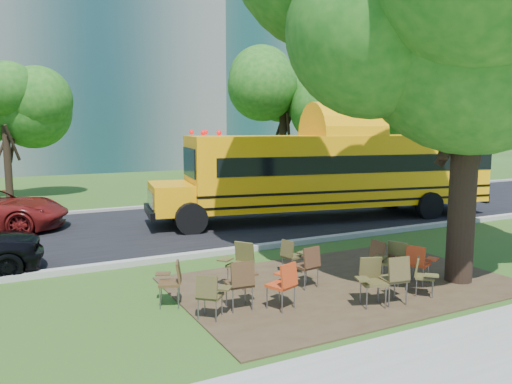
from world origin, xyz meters
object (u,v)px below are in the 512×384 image
chair_3 (371,277)px  chair_9 (240,260)px  chair_4 (396,274)px  chair_6 (394,258)px  chair_10 (292,253)px  school_bus (338,171)px  chair_11 (308,262)px  chair_5 (423,273)px  chair_1 (210,292)px  chair_7 (419,261)px  chair_8 (172,278)px  chair_2 (284,281)px  chair_12 (382,256)px  chair_0 (242,279)px

chair_3 → chair_9: bearing=-31.3°
chair_4 → chair_6: chair_4 is taller
chair_6 → chair_10: 2.21m
chair_4 → chair_9: 3.12m
school_bus → chair_9: school_bus is taller
chair_11 → chair_5: bearing=-48.9°
chair_9 → chair_10: 1.42m
chair_1 → chair_10: size_ratio=1.02×
school_bus → chair_4: (-4.47, -7.82, -1.15)m
chair_1 → chair_11: size_ratio=0.91×
chair_4 → chair_5: chair_4 is taller
chair_6 → chair_7: chair_6 is taller
chair_4 → chair_5: bearing=16.2°
chair_4 → chair_10: bearing=114.1°
chair_10 → chair_11: (-0.19, -0.96, 0.06)m
chair_4 → chair_7: chair_4 is taller
chair_3 → chair_8: size_ratio=1.07×
school_bus → chair_11: bearing=-120.8°
chair_1 → chair_7: size_ratio=0.95×
chair_6 → chair_8: 4.67m
chair_5 → chair_9: bearing=-80.6°
chair_2 → chair_12: bearing=-9.1°
chair_7 → chair_10: 2.71m
chair_2 → chair_10: chair_2 is taller
chair_1 → chair_2: 1.38m
chair_3 → chair_10: size_ratio=1.12×
chair_2 → chair_10: (1.26, 1.80, -0.06)m
chair_5 → chair_8: 4.85m
chair_2 → chair_6: (2.86, 0.28, -0.00)m
school_bus → chair_9: (-6.59, -5.53, -1.16)m
school_bus → chair_12: bearing=-109.4°
chair_5 → chair_10: 2.85m
chair_5 → chair_11: (-1.71, 1.45, 0.08)m
chair_3 → chair_9: 2.70m
chair_5 → chair_12: (0.02, 1.18, 0.07)m
chair_7 → chair_11: 2.35m
chair_9 → chair_5: bearing=-161.5°
chair_8 → chair_12: chair_12 is taller
chair_1 → chair_8: chair_8 is taller
chair_5 → chair_10: bearing=-101.7°
chair_3 → chair_5: chair_3 is taller
chair_0 → chair_5: (3.47, -0.95, -0.11)m
chair_10 → chair_12: chair_12 is taller
chair_1 → school_bus: bearing=83.2°
chair_11 → chair_12: 1.75m
chair_0 → chair_2: size_ratio=1.05×
school_bus → chair_9: 8.68m
chair_3 → chair_5: 1.25m
school_bus → chair_12: 7.58m
chair_3 → chair_10: bearing=-62.9°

